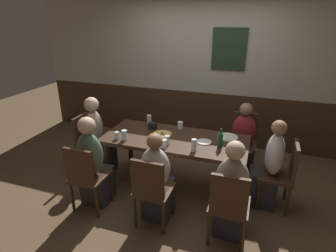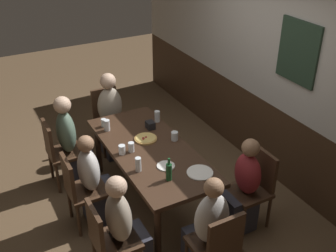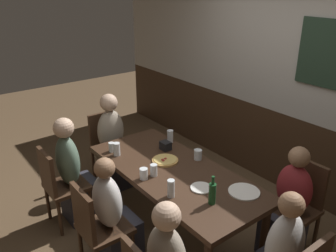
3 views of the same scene
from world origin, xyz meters
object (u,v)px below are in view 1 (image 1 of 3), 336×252
Objects in this scene: chair_right_near at (229,204)px; pint_glass_stout at (180,126)px; chair_head_east at (283,172)px; pizza at (162,134)px; chair_head_west at (89,140)px; beer_glass_half at (124,136)px; person_head_east at (268,171)px; plate_white_large at (228,137)px; person_head_west at (98,142)px; chair_left_near at (86,175)px; tumbler_short at (167,140)px; person_left_near at (94,168)px; person_mid_near at (157,183)px; pint_glass_amber at (117,136)px; plate_white_small at (204,142)px; condiment_caddy at (153,126)px; chair_right_far at (243,138)px; beer_bottle_green at (220,140)px; person_right_far at (242,145)px; chair_mid_near at (152,188)px; person_right_near at (231,196)px; dining_table at (175,143)px; tumbler_water at (164,144)px; highball_clear at (149,120)px; pint_glass_pale at (194,146)px.

chair_right_near reaches higher than pint_glass_stout.
chair_head_east is 3.36× the size of pizza.
beer_glass_half is (0.76, -0.28, 0.31)m from chair_head_west.
person_head_east is 0.65m from plate_white_large.
pint_glass_stout is (1.17, 0.32, 0.28)m from person_head_west.
tumbler_short is at bearing 38.17° from chair_left_near.
beer_glass_half is (0.23, 0.39, 0.30)m from person_left_near.
person_mid_near is 0.57m from tumbler_short.
plate_white_small is (1.10, 0.27, -0.04)m from pint_glass_amber.
pint_glass_amber reaches higher than condiment_caddy.
pint_glass_amber is (-2.07, -0.28, 0.29)m from chair_head_east.
chair_right_near is 3.27× the size of plate_white_large.
chair_right_near is 1.00× the size of chair_right_far.
person_mid_near is at bearing 0.25° from person_left_near.
beer_bottle_green is at bearing -173.48° from chair_head_east.
person_right_far is 0.98m from pint_glass_stout.
chair_left_near is 2.24m from person_right_far.
beer_glass_half is (-0.60, 0.55, 0.31)m from chair_mid_near.
chair_right_near is at bearing -5.53° from person_left_near.
person_head_east reaches higher than tumbler_short.
person_right_far is 1.83m from pint_glass_amber.
person_right_near is (2.19, -0.67, -0.02)m from chair_head_west.
dining_table is 0.77m from pint_glass_amber.
chair_right_far is 3.36× the size of pizza.
chair_head_west is 3.36× the size of pizza.
chair_left_near is 0.99m from tumbler_water.
highball_clear is at bearing 116.78° from person_mid_near.
person_mid_near reaches higher than chair_right_near.
highball_clear is (-1.87, 0.35, 0.30)m from chair_head_east.
chair_right_near is at bearing -113.72° from person_head_east.
person_left_near is at bearing -61.30° from person_head_west.
dining_table is at bearing 82.04° from tumbler_water.
beer_bottle_green is at bearing -2.75° from person_head_west.
beer_bottle_green is (0.60, 0.75, 0.34)m from chair_mid_near.
person_head_east is 0.85m from plate_white_small.
pint_glass_pale reaches higher than chair_head_west.
highball_clear is (-0.51, 1.18, 0.30)m from chair_mid_near.
person_head_west is (-2.03, 0.67, 0.02)m from person_right_near.
person_head_east is 1.85m from beer_glass_half.
chair_right_far is 2.20m from person_head_west.
tumbler_water is 0.55× the size of plate_white_small.
person_right_far is (1.66, 1.34, -0.05)m from person_left_near.
person_head_west reaches higher than chair_left_near.
tumbler_water is (-1.40, -0.32, 0.29)m from chair_head_east.
plate_white_large is (0.33, 0.53, -0.06)m from pint_glass_pale.
person_left_near is at bearing -179.93° from person_right_near.
pizza is at bearing 48.10° from person_left_near.
person_head_west is 1.07× the size of person_mid_near.
chair_head_west is at bearing 122.41° from chair_left_near.
chair_head_east reaches higher than plate_white_small.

